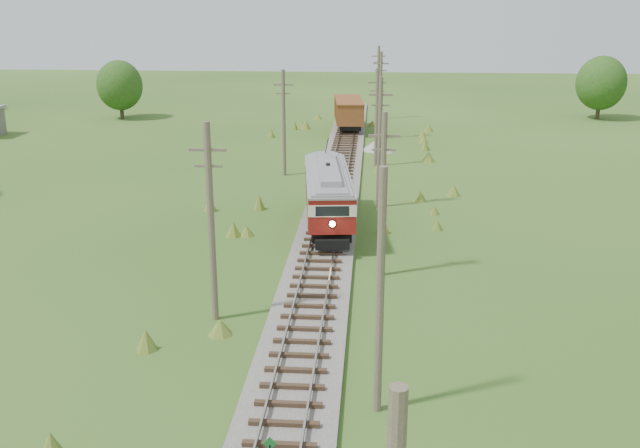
# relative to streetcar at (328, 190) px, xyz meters

# --- Properties ---
(railbed_main) EXTENTS (3.60, 96.00, 0.57)m
(railbed_main) POSITION_rel_streetcar_xyz_m (-0.00, 8.08, -2.32)
(railbed_main) COLOR #605B54
(railbed_main) RESTS_ON ground
(streetcar) EXTENTS (3.93, 11.78, 5.33)m
(streetcar) POSITION_rel_streetcar_xyz_m (0.00, 0.00, 0.00)
(streetcar) COLOR black
(streetcar) RESTS_ON ground
(gondola) EXTENTS (3.65, 9.09, 2.95)m
(gondola) POSITION_rel_streetcar_xyz_m (-0.00, 35.44, -0.36)
(gondola) COLOR black
(gondola) RESTS_ON ground
(gravel_pile) EXTENTS (2.95, 3.13, 1.07)m
(gravel_pile) POSITION_rel_streetcar_xyz_m (3.23, 24.74, -2.01)
(gravel_pile) COLOR gray
(gravel_pile) RESTS_ON ground
(utility_pole_r_1) EXTENTS (0.30, 0.30, 8.80)m
(utility_pole_r_1) POSITION_rel_streetcar_xyz_m (3.10, -20.92, 1.89)
(utility_pole_r_1) COLOR brown
(utility_pole_r_1) RESTS_ON ground
(utility_pole_r_2) EXTENTS (1.60, 0.30, 8.60)m
(utility_pole_r_2) POSITION_rel_streetcar_xyz_m (3.30, -7.92, 1.91)
(utility_pole_r_2) COLOR brown
(utility_pole_r_2) RESTS_ON ground
(utility_pole_r_3) EXTENTS (1.60, 0.30, 9.00)m
(utility_pole_r_3) POSITION_rel_streetcar_xyz_m (3.20, 5.08, 2.12)
(utility_pole_r_3) COLOR brown
(utility_pole_r_3) RESTS_ON ground
(utility_pole_r_4) EXTENTS (1.60, 0.30, 8.40)m
(utility_pole_r_4) POSITION_rel_streetcar_xyz_m (3.00, 18.08, 1.81)
(utility_pole_r_4) COLOR brown
(utility_pole_r_4) RESTS_ON ground
(utility_pole_r_5) EXTENTS (1.60, 0.30, 8.90)m
(utility_pole_r_5) POSITION_rel_streetcar_xyz_m (3.40, 31.08, 2.06)
(utility_pole_r_5) COLOR brown
(utility_pole_r_5) RESTS_ON ground
(utility_pole_r_6) EXTENTS (1.60, 0.30, 8.70)m
(utility_pole_r_6) POSITION_rel_streetcar_xyz_m (3.20, 44.08, 1.96)
(utility_pole_r_6) COLOR brown
(utility_pole_r_6) RESTS_ON ground
(utility_pole_l_a) EXTENTS (1.60, 0.30, 9.00)m
(utility_pole_l_a) POSITION_rel_streetcar_xyz_m (-4.20, -13.92, 2.12)
(utility_pole_l_a) COLOR brown
(utility_pole_l_a) RESTS_ON ground
(utility_pole_l_b) EXTENTS (1.60, 0.30, 8.60)m
(utility_pole_l_b) POSITION_rel_streetcar_xyz_m (-4.50, 14.08, 1.91)
(utility_pole_l_b) COLOR brown
(utility_pole_l_b) RESTS_ON ground
(tree_mid_a) EXTENTS (5.46, 5.46, 7.03)m
(tree_mid_a) POSITION_rel_streetcar_xyz_m (-28.00, 42.08, 1.51)
(tree_mid_a) COLOR #38281C
(tree_mid_a) RESTS_ON ground
(tree_mid_b) EXTENTS (5.88, 5.88, 7.57)m
(tree_mid_b) POSITION_rel_streetcar_xyz_m (30.00, 46.08, 1.82)
(tree_mid_b) COLOR #38281C
(tree_mid_b) RESTS_ON ground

